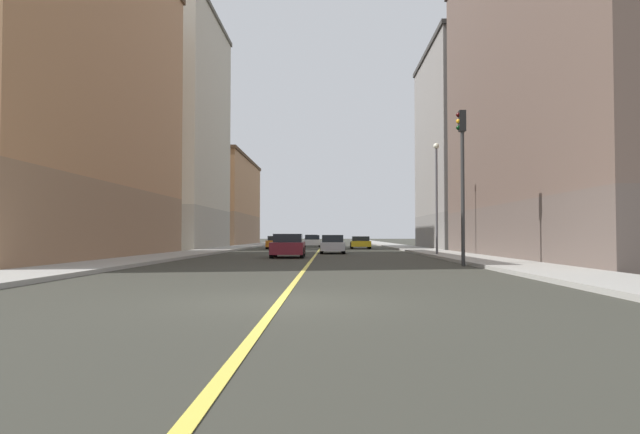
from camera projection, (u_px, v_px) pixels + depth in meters
ground_plane at (280, 302)px, 11.14m from camera, size 400.00×400.00×0.00m
sidewalk_left at (402, 247)px, 59.95m from camera, size 3.16×168.00×0.15m
sidewalk_right at (240, 247)px, 60.27m from camera, size 3.16×168.00×0.15m
lane_center_stripe at (321, 248)px, 60.11m from camera, size 0.16×154.00×0.01m
building_left_near at (573, 76)px, 31.30m from camera, size 8.90×26.20×20.30m
building_left_mid at (473, 149)px, 53.50m from camera, size 8.90×16.00×19.01m
building_right_corner at (49, 84)px, 31.05m from camera, size 8.90×23.67×19.32m
building_right_midblock at (171, 131)px, 54.93m from camera, size 8.90×16.77×22.98m
building_right_distant at (218, 202)px, 77.78m from camera, size 8.90×24.12×11.95m
traffic_light_left_near at (462, 166)px, 24.11m from camera, size 0.40×0.32×6.68m
street_lamp_left_near at (437, 186)px, 35.32m from camera, size 0.36×0.36×6.97m
car_yellow at (360, 243)px, 55.41m from camera, size 1.99×3.98×1.21m
car_maroon at (288, 246)px, 33.40m from camera, size 1.99×3.99×1.40m
car_black at (312, 240)px, 78.21m from camera, size 1.91×4.54×1.39m
car_silver at (333, 245)px, 40.97m from camera, size 1.80×4.27×1.34m
car_white at (312, 241)px, 64.23m from camera, size 2.04×4.02×1.33m
car_orange at (277, 242)px, 54.88m from camera, size 2.06×4.41×1.25m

